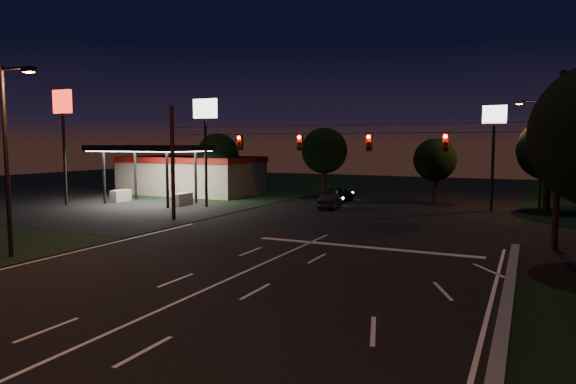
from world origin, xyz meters
The scene contains 19 objects.
ground centered at (0.00, 0.00, 0.00)m, with size 140.00×140.00×0.00m, color black.
cross_street_left centered at (-20.00, 16.00, 0.00)m, with size 20.00×16.00×0.02m, color black.
center_line centered at (0.00, -6.00, 0.01)m, with size 0.14×40.00×0.01m, color silver.
stop_bar centered at (3.00, 11.50, 0.01)m, with size 12.00×0.50×0.01m, color silver.
utility_pole_right centered at (12.00, 15.00, 0.00)m, with size 0.30×0.30×9.00m, color black.
utility_pole_left centered at (-12.00, 15.00, 0.00)m, with size 0.28×0.28×8.00m, color black.
signal_span centered at (0.00, 14.96, 5.50)m, with size 24.00×0.40×1.56m.
gas_station centered at (-21.86, 30.39, 2.38)m, with size 14.20×16.10×5.25m.
pole_sign_left_near centered at (-14.00, 22.00, 6.98)m, with size 2.20×0.30×9.10m.
pole_sign_left_far centered at (-26.00, 18.00, 7.61)m, with size 2.00×0.30×10.00m.
pole_sign_right centered at (8.00, 30.00, 6.24)m, with size 1.80×0.30×8.40m.
street_light_left centered at (-11.24, 2.00, 5.24)m, with size 2.20×0.35×9.00m.
street_light_right_far centered at (11.24, 32.00, 5.24)m, with size 2.20×0.35×9.00m.
tree_far_a centered at (-17.98, 30.12, 4.26)m, with size 4.20×4.20×6.42m.
tree_far_b centered at (-7.98, 34.13, 4.61)m, with size 4.60×4.60×6.98m.
tree_far_c centered at (3.02, 33.10, 3.90)m, with size 3.80×3.80×5.86m.
tree_far_d centered at (12.02, 31.13, 4.83)m, with size 4.80×4.80×7.30m.
car_oncoming_a centered at (-5.40, 30.97, 0.71)m, with size 1.68×4.18×1.42m, color black.
car_oncoming_b centered at (-4.14, 25.55, 0.61)m, with size 1.29×3.71×1.22m, color black.
Camera 1 is at (10.73, -14.09, 5.42)m, focal length 32.00 mm.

